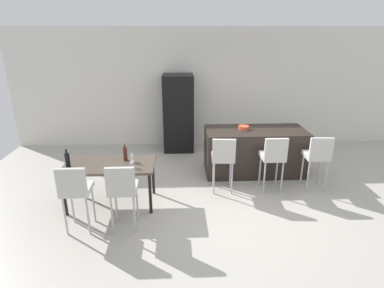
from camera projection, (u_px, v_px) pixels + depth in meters
The scene contains 16 objects.
ground_plane at pixel (230, 194), 5.60m from camera, with size 10.00×10.00×0.00m, color #ADA89E.
back_wall at pixel (215, 88), 7.73m from camera, with size 10.00×0.12×2.90m, color silver.
kitchen_island at pixel (254, 151), 6.35m from camera, with size 2.00×0.87×0.92m, color black.
bar_chair_left at pixel (223, 156), 5.47m from camera, with size 0.43×0.43×1.05m.
bar_chair_middle at pixel (274, 155), 5.51m from camera, with size 0.40×0.40×1.05m.
bar_chair_right at pixel (318, 154), 5.54m from camera, with size 0.42×0.42×1.05m.
dining_table at pixel (110, 168), 5.07m from camera, with size 1.47×0.76×0.74m.
dining_chair_near at pixel (75, 188), 4.35m from camera, with size 0.40×0.40×1.05m.
dining_chair_far at pixel (122, 187), 4.38m from camera, with size 0.40×0.40×1.05m.
wine_bottle_middle at pixel (67, 160), 4.86m from camera, with size 0.08×0.08×0.31m.
wine_bottle_end at pixel (125, 154), 5.15m from camera, with size 0.07×0.07×0.29m.
wine_glass_left at pixel (132, 160), 4.87m from camera, with size 0.07×0.07×0.17m.
wine_glass_right at pixel (132, 154), 5.11m from camera, with size 0.07×0.07×0.17m.
refrigerator at pixel (178, 113), 7.46m from camera, with size 0.72×0.68×1.84m, color black.
fruit_bowl at pixel (244, 128), 6.22m from camera, with size 0.21×0.21×0.07m, color #C6512D.
potted_plant at pixel (292, 136), 7.78m from camera, with size 0.34×0.34×0.54m.
Camera 1 is at (-0.91, -4.92, 2.77)m, focal length 28.92 mm.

